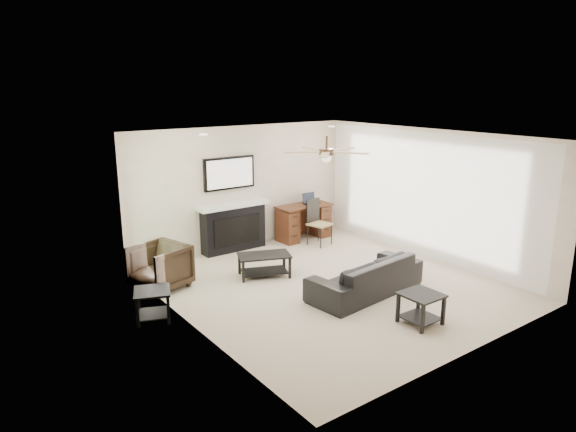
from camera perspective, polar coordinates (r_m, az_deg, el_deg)
name	(u,v)px	position (r m, az deg, el deg)	size (l,w,h in m)	color
room_shell	(335,186)	(8.45, 5.30, 3.39)	(5.50, 5.54, 2.52)	beige
sofa	(366,276)	(8.42, 8.62, -6.56)	(2.06, 0.80, 0.60)	black
armchair	(160,267)	(8.75, -14.05, -5.51)	(0.80, 0.82, 0.75)	black
coffee_table	(264,265)	(9.08, -2.65, -5.49)	(0.90, 0.50, 0.40)	black
end_table_near	(421,309)	(7.58, 14.52, -9.93)	(0.52, 0.52, 0.45)	black
end_table_left	(153,305)	(7.70, -14.77, -9.54)	(0.50, 0.50, 0.45)	black
fireplace_unit	(233,205)	(10.31, -6.11, 1.24)	(1.52, 0.34, 1.91)	black
desk	(304,222)	(11.20, 1.75, -0.66)	(1.22, 0.56, 0.76)	#361E0D
desk_chair	(320,223)	(10.76, 3.55, -0.73)	(0.42, 0.44, 0.97)	black
laptop	(312,199)	(11.19, 2.64, 1.93)	(0.33, 0.24, 0.23)	black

